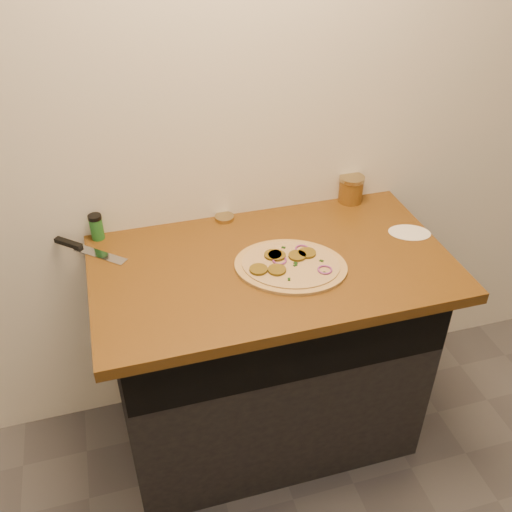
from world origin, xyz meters
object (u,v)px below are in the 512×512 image
object	(u,v)px
salsa_jar	(351,189)
spice_shaker	(96,227)
pizza	(290,265)
chefs_knife	(83,249)

from	to	relation	value
salsa_jar	spice_shaker	size ratio (longest dim) A/B	1.11
pizza	spice_shaker	bearing A→B (deg)	149.74
chefs_knife	salsa_jar	xyz separation A→B (m)	(1.02, 0.06, 0.05)
pizza	salsa_jar	bearing A→B (deg)	43.71
chefs_knife	spice_shaker	xyz separation A→B (m)	(0.05, 0.06, 0.04)
chefs_knife	spice_shaker	bearing A→B (deg)	48.01
pizza	chefs_knife	xyz separation A→B (m)	(-0.65, 0.29, -0.00)
pizza	chefs_knife	bearing A→B (deg)	156.11
salsa_jar	pizza	bearing A→B (deg)	-136.29
chefs_knife	spice_shaker	distance (m)	0.09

